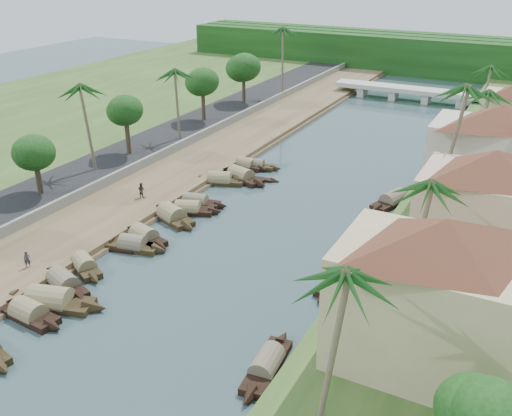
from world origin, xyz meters
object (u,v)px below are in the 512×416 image
at_px(bridge, 411,91).
at_px(building_near, 436,293).
at_px(person_near, 27,259).
at_px(sampan_1, 29,314).

distance_m(bridge, building_near, 76.54).
height_order(building_near, person_near, building_near).
bearing_deg(person_near, building_near, -42.99).
distance_m(building_near, sampan_1, 29.41).
xyz_separation_m(building_near, person_near, (-32.75, -2.80, -4.85)).
distance_m(bridge, sampan_1, 81.82).
distance_m(building_near, person_near, 33.22).
bearing_deg(sampan_1, person_near, 141.94).
relative_size(bridge, building_near, 1.89).
relative_size(building_near, sampan_1, 2.03).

